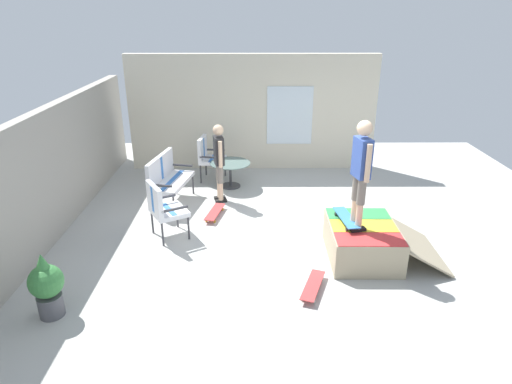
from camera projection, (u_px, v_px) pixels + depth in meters
ground_plane at (281, 240)px, 7.81m from camera, size 12.00×12.00×0.10m
back_wall_cinderblock at (42, 180)px, 7.34m from camera, size 9.00×0.20×2.21m
house_facade at (253, 113)px, 10.76m from camera, size 0.23×6.00×2.79m
skate_ramp at (364, 241)px, 7.09m from camera, size 1.36×1.82×0.56m
patio_bench at (166, 176)px, 8.94m from camera, size 1.33×0.78×1.02m
patio_chair_near_house at (208, 154)px, 10.25m from camera, size 0.68×0.62×1.02m
patio_chair_by_wall at (162, 206)px, 7.56m from camera, size 0.81×0.79×1.02m
patio_table at (230, 170)px, 9.89m from camera, size 0.90×0.90×0.57m
person_watching at (219, 158)px, 8.95m from camera, size 0.47×0.30×1.63m
person_skater at (361, 168)px, 6.51m from camera, size 0.47×0.30×1.71m
skateboard_by_bench at (215, 212)px, 8.57m from camera, size 0.82×0.37×0.10m
skateboard_spare at (313, 286)px, 6.29m from camera, size 0.82×0.46×0.10m
skateboard_on_ramp at (346, 218)px, 7.04m from camera, size 0.82×0.30×0.10m
potted_plant at (47, 285)px, 5.64m from camera, size 0.44×0.44×0.92m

